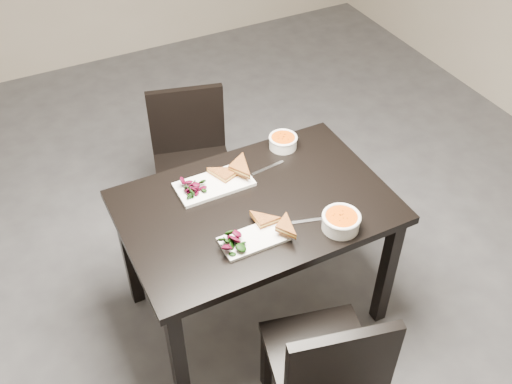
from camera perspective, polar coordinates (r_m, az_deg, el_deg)
ground at (r=3.45m, az=-2.91°, el=-5.40°), size 5.00×5.00×0.00m
table at (r=2.68m, az=-0.00°, el=-2.69°), size 1.20×0.80×0.75m
chair_near at (r=2.42m, az=7.00°, el=-16.49°), size 0.51×0.51×0.85m
chair_far at (r=3.32m, az=-6.32°, el=3.60°), size 0.51×0.51×0.85m
plate_near at (r=2.45m, az=-0.20°, el=-4.60°), size 0.28×0.14×0.01m
sandwich_near at (r=2.45m, az=1.00°, el=-3.39°), size 0.14×0.11×0.05m
salad_near at (r=2.40m, az=-2.34°, el=-4.94°), size 0.09×0.08×0.04m
soup_bowl_near at (r=2.50m, az=8.30°, el=-2.79°), size 0.17×0.17×0.07m
cutlery_near at (r=2.54m, az=5.49°, el=-2.75°), size 0.18×0.06×0.00m
plate_far at (r=2.70m, az=-4.11°, el=0.75°), size 0.35×0.18×0.02m
sandwich_far at (r=2.68m, az=-2.75°, el=1.57°), size 0.21×0.19×0.06m
salad_far at (r=2.65m, az=-6.12°, el=0.64°), size 0.11×0.10×0.05m
soup_bowl_far at (r=2.91m, az=2.65°, el=4.99°), size 0.14×0.14×0.06m
cutlery_far at (r=2.80m, az=1.17°, el=2.37°), size 0.18×0.04×0.00m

